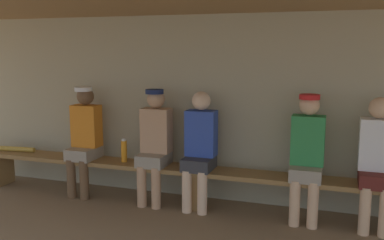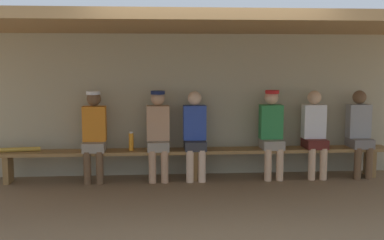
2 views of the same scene
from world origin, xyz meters
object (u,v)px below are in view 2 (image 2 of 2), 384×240
(player_near_post, at_px, (94,132))
(player_leftmost, at_px, (158,131))
(player_in_red, at_px, (360,130))
(baseball_bat, at_px, (10,150))
(water_bottle_green, at_px, (131,141))
(bench, at_px, (194,154))
(player_in_white, at_px, (315,130))
(player_with_sunglasses, at_px, (272,130))
(player_in_blue, at_px, (195,132))

(player_near_post, bearing_deg, player_leftmost, 0.00)
(player_in_red, relative_size, baseball_bat, 1.53)
(player_near_post, xyz_separation_m, water_bottle_green, (0.54, 0.00, -0.15))
(player_near_post, height_order, baseball_bat, player_near_post)
(player_near_post, bearing_deg, baseball_bat, -179.83)
(bench, relative_size, player_in_red, 4.49)
(player_in_red, xyz_separation_m, player_in_white, (-0.71, 0.00, 0.00))
(player_with_sunglasses, xyz_separation_m, player_in_white, (0.67, -0.00, -0.02))
(player_near_post, distance_m, water_bottle_green, 0.56)
(player_in_red, distance_m, player_in_blue, 2.56)
(water_bottle_green, bearing_deg, player_in_white, -0.03)
(water_bottle_green, bearing_deg, player_near_post, -179.89)
(player_in_red, distance_m, player_near_post, 4.05)
(player_in_white, distance_m, player_leftmost, 2.39)
(player_in_red, height_order, player_in_blue, same)
(bench, relative_size, water_bottle_green, 21.37)
(water_bottle_green, distance_m, baseball_bat, 1.77)
(player_near_post, bearing_deg, player_in_white, -0.01)
(player_in_blue, xyz_separation_m, baseball_bat, (-2.73, -0.00, -0.24))
(player_with_sunglasses, height_order, baseball_bat, player_with_sunglasses)
(player_with_sunglasses, distance_m, player_near_post, 2.67)
(player_with_sunglasses, bearing_deg, baseball_bat, -179.95)
(player_in_red, relative_size, water_bottle_green, 4.75)
(baseball_bat, bearing_deg, bench, -5.83)
(bench, relative_size, player_leftmost, 4.46)
(player_with_sunglasses, height_order, player_near_post, same)
(player_with_sunglasses, height_order, player_in_blue, player_with_sunglasses)
(player_in_red, xyz_separation_m, water_bottle_green, (-3.51, 0.00, -0.13))
(player_in_red, bearing_deg, player_with_sunglasses, 179.98)
(player_with_sunglasses, height_order, player_in_white, player_with_sunglasses)
(player_near_post, xyz_separation_m, baseball_bat, (-1.23, -0.00, -0.25))
(player_in_white, xyz_separation_m, baseball_bat, (-4.57, -0.00, -0.24))
(player_with_sunglasses, xyz_separation_m, water_bottle_green, (-2.13, 0.00, -0.15))
(player_in_red, relative_size, player_leftmost, 0.99)
(player_with_sunglasses, height_order, water_bottle_green, player_with_sunglasses)
(player_with_sunglasses, height_order, player_leftmost, same)
(bench, xyz_separation_m, baseball_bat, (-2.72, -0.00, 0.11))
(player_with_sunglasses, bearing_deg, player_in_white, -0.04)
(bench, distance_m, player_with_sunglasses, 1.23)
(player_near_post, bearing_deg, bench, -0.14)
(player_leftmost, bearing_deg, player_in_blue, -0.05)
(water_bottle_green, bearing_deg, bench, -0.28)
(player_leftmost, height_order, water_bottle_green, player_leftmost)
(player_in_white, distance_m, baseball_bat, 4.57)
(bench, bearing_deg, water_bottle_green, 179.72)
(bench, distance_m, player_leftmost, 0.65)
(bench, relative_size, player_in_white, 4.49)
(player_in_blue, bearing_deg, bench, -160.68)
(bench, height_order, player_leftmost, player_leftmost)
(player_in_white, bearing_deg, player_in_blue, 180.00)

